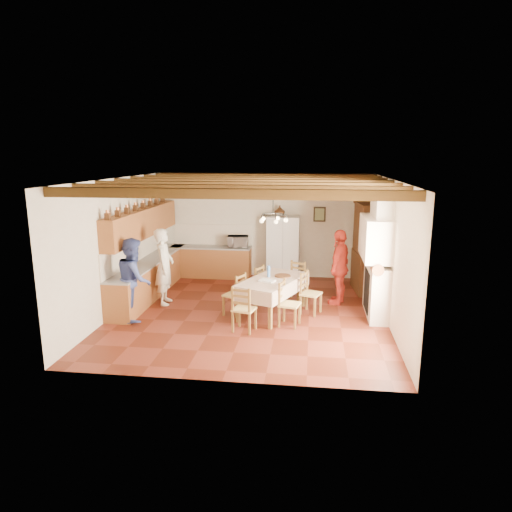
{
  "coord_description": "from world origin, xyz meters",
  "views": [
    {
      "loc": [
        1.35,
        -9.74,
        3.52
      ],
      "look_at": [
        0.1,
        0.3,
        1.25
      ],
      "focal_mm": 32.0,
      "sensor_mm": 36.0,
      "label": 1
    }
  ],
  "objects_px": {
    "chair_right_near": "(290,304)",
    "person_man": "(164,267)",
    "chair_end_near": "(244,308)",
    "person_woman_red": "(340,267)",
    "dining_table": "(272,283)",
    "chair_right_far": "(311,293)",
    "microwave": "(238,242)",
    "refrigerator": "(283,247)",
    "chair_left_near": "(234,294)",
    "chair_left_far": "(253,285)",
    "person_woman_blue": "(134,279)",
    "chair_end_far": "(295,282)",
    "hutch": "(366,248)"
  },
  "relations": [
    {
      "from": "chair_right_near",
      "to": "person_man",
      "type": "height_order",
      "value": "person_man"
    },
    {
      "from": "chair_end_near",
      "to": "person_woman_red",
      "type": "height_order",
      "value": "person_woman_red"
    },
    {
      "from": "dining_table",
      "to": "chair_end_near",
      "type": "bearing_deg",
      "value": -113.92
    },
    {
      "from": "chair_end_near",
      "to": "chair_right_far",
      "type": "bearing_deg",
      "value": -123.98
    },
    {
      "from": "person_woman_red",
      "to": "microwave",
      "type": "height_order",
      "value": "person_woman_red"
    },
    {
      "from": "refrigerator",
      "to": "chair_left_near",
      "type": "relative_size",
      "value": 1.89
    },
    {
      "from": "chair_left_far",
      "to": "chair_right_near",
      "type": "distance_m",
      "value": 1.59
    },
    {
      "from": "chair_right_far",
      "to": "person_woman_blue",
      "type": "distance_m",
      "value": 3.89
    },
    {
      "from": "chair_left_near",
      "to": "chair_left_far",
      "type": "xyz_separation_m",
      "value": [
        0.32,
        0.77,
        0.0
      ]
    },
    {
      "from": "chair_end_near",
      "to": "microwave",
      "type": "height_order",
      "value": "microwave"
    },
    {
      "from": "chair_end_far",
      "to": "microwave",
      "type": "bearing_deg",
      "value": 155.89
    },
    {
      "from": "microwave",
      "to": "chair_left_far",
      "type": "bearing_deg",
      "value": -80.55
    },
    {
      "from": "chair_right_far",
      "to": "chair_end_far",
      "type": "xyz_separation_m",
      "value": [
        -0.4,
        0.88,
        0.0
      ]
    },
    {
      "from": "hutch",
      "to": "person_woman_red",
      "type": "bearing_deg",
      "value": -128.21
    },
    {
      "from": "person_woman_red",
      "to": "person_man",
      "type": "bearing_deg",
      "value": -62.01
    },
    {
      "from": "dining_table",
      "to": "chair_end_near",
      "type": "height_order",
      "value": "chair_end_near"
    },
    {
      "from": "chair_left_near",
      "to": "chair_left_far",
      "type": "relative_size",
      "value": 1.0
    },
    {
      "from": "chair_right_near",
      "to": "microwave",
      "type": "height_order",
      "value": "microwave"
    },
    {
      "from": "dining_table",
      "to": "person_man",
      "type": "height_order",
      "value": "person_man"
    },
    {
      "from": "chair_right_near",
      "to": "person_woman_red",
      "type": "xyz_separation_m",
      "value": [
        1.1,
        1.62,
        0.42
      ]
    },
    {
      "from": "microwave",
      "to": "dining_table",
      "type": "bearing_deg",
      "value": -75.15
    },
    {
      "from": "chair_right_near",
      "to": "hutch",
      "type": "bearing_deg",
      "value": -20.79
    },
    {
      "from": "chair_end_far",
      "to": "microwave",
      "type": "xyz_separation_m",
      "value": [
        -1.72,
        1.96,
        0.58
      ]
    },
    {
      "from": "chair_right_near",
      "to": "chair_end_far",
      "type": "height_order",
      "value": "same"
    },
    {
      "from": "person_woman_red",
      "to": "dining_table",
      "type": "bearing_deg",
      "value": -37.17
    },
    {
      "from": "chair_left_far",
      "to": "chair_left_near",
      "type": "bearing_deg",
      "value": 1.8
    },
    {
      "from": "hutch",
      "to": "chair_left_near",
      "type": "height_order",
      "value": "hutch"
    },
    {
      "from": "refrigerator",
      "to": "hutch",
      "type": "height_order",
      "value": "hutch"
    },
    {
      "from": "chair_end_near",
      "to": "chair_right_near",
      "type": "bearing_deg",
      "value": -141.78
    },
    {
      "from": "chair_left_far",
      "to": "chair_end_far",
      "type": "height_order",
      "value": "same"
    },
    {
      "from": "chair_end_far",
      "to": "person_woman_red",
      "type": "height_order",
      "value": "person_woman_red"
    },
    {
      "from": "hutch",
      "to": "chair_left_far",
      "type": "distance_m",
      "value": 3.19
    },
    {
      "from": "chair_left_far",
      "to": "microwave",
      "type": "distance_m",
      "value": 2.55
    },
    {
      "from": "refrigerator",
      "to": "chair_end_near",
      "type": "bearing_deg",
      "value": -95.79
    },
    {
      "from": "person_woman_red",
      "to": "microwave",
      "type": "relative_size",
      "value": 3.04
    },
    {
      "from": "chair_left_far",
      "to": "chair_right_far",
      "type": "height_order",
      "value": "same"
    },
    {
      "from": "microwave",
      "to": "refrigerator",
      "type": "bearing_deg",
      "value": -4.41
    },
    {
      "from": "refrigerator",
      "to": "chair_end_far",
      "type": "height_order",
      "value": "refrigerator"
    },
    {
      "from": "refrigerator",
      "to": "dining_table",
      "type": "bearing_deg",
      "value": -89.43
    },
    {
      "from": "refrigerator",
      "to": "person_woman_red",
      "type": "bearing_deg",
      "value": -53.77
    },
    {
      "from": "refrigerator",
      "to": "chair_left_far",
      "type": "bearing_deg",
      "value": -101.47
    },
    {
      "from": "chair_end_far",
      "to": "microwave",
      "type": "distance_m",
      "value": 2.67
    },
    {
      "from": "person_man",
      "to": "person_woman_blue",
      "type": "relative_size",
      "value": 1.02
    },
    {
      "from": "chair_end_near",
      "to": "person_woman_blue",
      "type": "xyz_separation_m",
      "value": [
        -2.45,
        0.41,
        0.42
      ]
    },
    {
      "from": "chair_end_near",
      "to": "person_woman_blue",
      "type": "bearing_deg",
      "value": 4.18
    },
    {
      "from": "chair_right_near",
      "to": "microwave",
      "type": "distance_m",
      "value": 4.06
    },
    {
      "from": "chair_left_far",
      "to": "chair_end_near",
      "type": "xyz_separation_m",
      "value": [
        0.04,
        -1.69,
        0.0
      ]
    },
    {
      "from": "chair_left_near",
      "to": "chair_left_far",
      "type": "bearing_deg",
      "value": -178.87
    },
    {
      "from": "person_woman_red",
      "to": "microwave",
      "type": "bearing_deg",
      "value": -105.49
    },
    {
      "from": "chair_left_far",
      "to": "microwave",
      "type": "height_order",
      "value": "microwave"
    }
  ]
}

